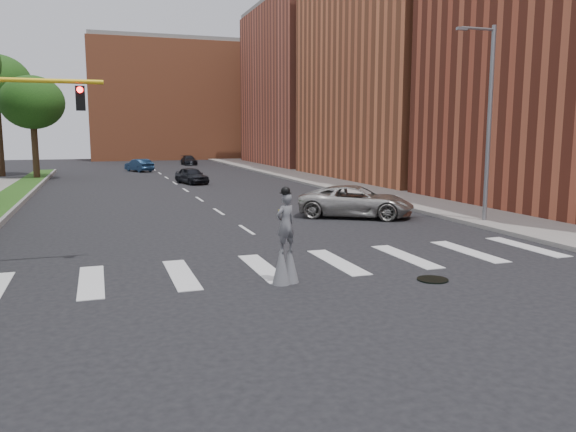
{
  "coord_description": "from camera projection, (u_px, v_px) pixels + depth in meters",
  "views": [
    {
      "loc": [
        -6.09,
        -15.68,
        4.28
      ],
      "look_at": [
        -0.58,
        0.58,
        1.7
      ],
      "focal_mm": 35.0,
      "sensor_mm": 36.0,
      "label": 1
    }
  ],
  "objects": [
    {
      "name": "ground_plane",
      "position": [
        312.0,
        272.0,
        17.26
      ],
      "size": [
        160.0,
        160.0,
        0.0
      ],
      "primitive_type": "plane",
      "color": "black",
      "rests_on": "ground"
    },
    {
      "name": "car_far",
      "position": [
        189.0,
        160.0,
        73.36
      ],
      "size": [
        1.8,
        4.18,
        1.2
      ],
      "primitive_type": "imported",
      "rotation": [
        0.0,
        0.0,
        0.03
      ],
      "color": "black",
      "rests_on": "ground"
    },
    {
      "name": "sidewalk_right",
      "position": [
        345.0,
        185.0,
        44.63
      ],
      "size": [
        5.0,
        90.0,
        0.18
      ],
      "primitive_type": "cube",
      "color": "gray",
      "rests_on": "ground"
    },
    {
      "name": "building_far",
      "position": [
        320.0,
        88.0,
        73.33
      ],
      "size": [
        16.0,
        22.0,
        20.0
      ],
      "primitive_type": "cube",
      "color": "#BB5C45",
      "rests_on": "ground"
    },
    {
      "name": "streetlight",
      "position": [
        488.0,
        118.0,
        25.61
      ],
      "size": [
        2.05,
        0.2,
        9.0
      ],
      "color": "slate",
      "rests_on": "ground"
    },
    {
      "name": "building_backdrop",
      "position": [
        173.0,
        102.0,
        90.88
      ],
      "size": [
        26.0,
        14.0,
        18.0
      ],
      "primitive_type": "cube",
      "color": "#CA683F",
      "rests_on": "ground"
    },
    {
      "name": "building_mid",
      "position": [
        420.0,
        45.0,
        50.56
      ],
      "size": [
        16.0,
        22.0,
        24.0
      ],
      "primitive_type": "cube",
      "color": "#CA683F",
      "rests_on": "ground"
    },
    {
      "name": "car_mid",
      "position": [
        139.0,
        165.0,
        60.9
      ],
      "size": [
        3.0,
        4.4,
        1.37
      ],
      "primitive_type": "imported",
      "rotation": [
        0.0,
        0.0,
        3.56
      ],
      "color": "navy",
      "rests_on": "ground"
    },
    {
      "name": "stilt_performer",
      "position": [
        286.0,
        246.0,
        15.87
      ],
      "size": [
        0.82,
        0.64,
        2.78
      ],
      "rotation": [
        0.0,
        0.0,
        3.53
      ],
      "color": "#312013",
      "rests_on": "ground"
    },
    {
      "name": "car_near",
      "position": [
        192.0,
        176.0,
        46.58
      ],
      "size": [
        2.64,
        4.29,
        1.37
      ],
      "primitive_type": "imported",
      "rotation": [
        0.0,
        0.0,
        0.28
      ],
      "color": "black",
      "rests_on": "ground"
    },
    {
      "name": "median_curb",
      "position": [
        21.0,
        204.0,
        32.65
      ],
      "size": [
        0.2,
        60.0,
        0.28
      ],
      "primitive_type": "cube",
      "color": "gray",
      "rests_on": "ground"
    },
    {
      "name": "grass_median",
      "position": [
        1.0,
        205.0,
        32.32
      ],
      "size": [
        2.0,
        60.0,
        0.25
      ],
      "primitive_type": "cube",
      "color": "#204915",
      "rests_on": "ground"
    },
    {
      "name": "suv_crossing",
      "position": [
        356.0,
        201.0,
        28.37
      ],
      "size": [
        6.28,
        5.29,
        1.6
      ],
      "primitive_type": "imported",
      "rotation": [
        0.0,
        0.0,
        1.01
      ],
      "color": "#ABA8A2",
      "rests_on": "ground"
    },
    {
      "name": "manhole",
      "position": [
        433.0,
        280.0,
        16.34
      ],
      "size": [
        0.9,
        0.9,
        0.04
      ],
      "primitive_type": "cylinder",
      "color": "black",
      "rests_on": "ground"
    },
    {
      "name": "tree_6",
      "position": [
        32.0,
        103.0,
        49.17
      ],
      "size": [
        5.49,
        5.49,
        9.17
      ],
      "color": "#312013",
      "rests_on": "ground"
    }
  ]
}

